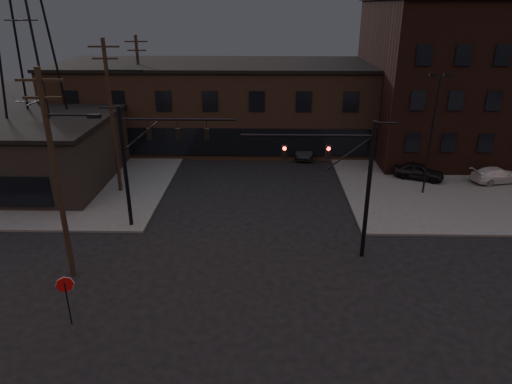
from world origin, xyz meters
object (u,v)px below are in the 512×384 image
at_px(parked_car_lot_b, 497,175).
at_px(car_crossing, 306,149).
at_px(stop_sign, 66,290).
at_px(traffic_signal_near, 349,176).
at_px(parked_car_lot_a, 419,171).
at_px(traffic_signal_far, 144,154).

relative_size(parked_car_lot_b, car_crossing, 0.95).
height_order(stop_sign, parked_car_lot_b, stop_sign).
height_order(traffic_signal_near, stop_sign, traffic_signal_near).
distance_m(stop_sign, parked_car_lot_a, 28.75).
xyz_separation_m(traffic_signal_far, parked_car_lot_b, (26.41, 8.38, -4.25)).
xyz_separation_m(traffic_signal_near, parked_car_lot_a, (8.19, 12.52, -4.11)).
distance_m(traffic_signal_far, parked_car_lot_b, 28.03).
bearing_deg(parked_car_lot_b, stop_sign, 110.83).
relative_size(traffic_signal_near, parked_car_lot_b, 1.88).
height_order(traffic_signal_near, parked_car_lot_b, traffic_signal_near).
bearing_deg(car_crossing, parked_car_lot_b, -14.61).
bearing_deg(traffic_signal_near, parked_car_lot_b, 39.66).
bearing_deg(parked_car_lot_a, traffic_signal_near, 171.37).
height_order(traffic_signal_near, traffic_signal_far, same).
height_order(parked_car_lot_b, car_crossing, car_crossing).
bearing_deg(car_crossing, traffic_signal_near, -77.88).
bearing_deg(traffic_signal_near, car_crossing, 92.00).
relative_size(stop_sign, parked_car_lot_b, 0.58).
height_order(traffic_signal_near, car_crossing, traffic_signal_near).
bearing_deg(traffic_signal_far, parked_car_lot_b, 17.61).
distance_m(parked_car_lot_a, parked_car_lot_b, 6.17).
height_order(stop_sign, car_crossing, stop_sign).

